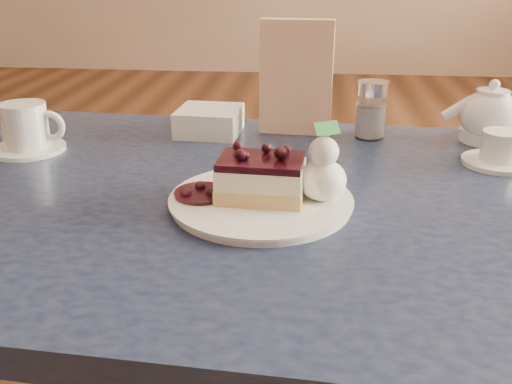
# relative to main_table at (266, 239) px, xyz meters

# --- Properties ---
(main_table) EXTENTS (1.23, 0.86, 0.74)m
(main_table) POSITION_rel_main_table_xyz_m (0.00, 0.00, 0.00)
(main_table) COLOR #222E41
(main_table) RESTS_ON ground
(dessert_plate) EXTENTS (0.25, 0.25, 0.01)m
(dessert_plate) POSITION_rel_main_table_xyz_m (-0.00, -0.05, 0.08)
(dessert_plate) COLOR white
(dessert_plate) RESTS_ON main_table
(cheesecake_slice) EXTENTS (0.12, 0.09, 0.06)m
(cheesecake_slice) POSITION_rel_main_table_xyz_m (-0.00, -0.05, 0.12)
(cheesecake_slice) COLOR #E4CD79
(cheesecake_slice) RESTS_ON dessert_plate
(whipped_cream) EXTENTS (0.07, 0.07, 0.06)m
(whipped_cream) POSITION_rel_main_table_xyz_m (0.08, -0.04, 0.12)
(whipped_cream) COLOR white
(whipped_cream) RESTS_ON dessert_plate
(berry_sauce) EXTENTS (0.08, 0.08, 0.01)m
(berry_sauce) POSITION_rel_main_table_xyz_m (-0.09, -0.05, 0.09)
(berry_sauce) COLOR black
(berry_sauce) RESTS_ON dessert_plate
(coffee_set) EXTENTS (0.14, 0.13, 0.09)m
(coffee_set) POSITION_rel_main_table_xyz_m (-0.44, 0.15, 0.12)
(coffee_set) COLOR white
(coffee_set) RESTS_ON main_table
(tea_set) EXTENTS (0.16, 0.25, 0.10)m
(tea_set) POSITION_rel_main_table_xyz_m (0.39, 0.26, 0.12)
(tea_set) COLOR white
(tea_set) RESTS_ON main_table
(menu_card) EXTENTS (0.14, 0.04, 0.22)m
(menu_card) POSITION_rel_main_table_xyz_m (0.03, 0.31, 0.19)
(menu_card) COLOR #F8E8C7
(menu_card) RESTS_ON main_table
(sugar_shaker) EXTENTS (0.06, 0.06, 0.11)m
(sugar_shaker) POSITION_rel_main_table_xyz_m (0.17, 0.29, 0.13)
(sugar_shaker) COLOR white
(sugar_shaker) RESTS_ON main_table
(napkin_stack) EXTENTS (0.13, 0.13, 0.05)m
(napkin_stack) POSITION_rel_main_table_xyz_m (-0.14, 0.29, 0.10)
(napkin_stack) COLOR white
(napkin_stack) RESTS_ON main_table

